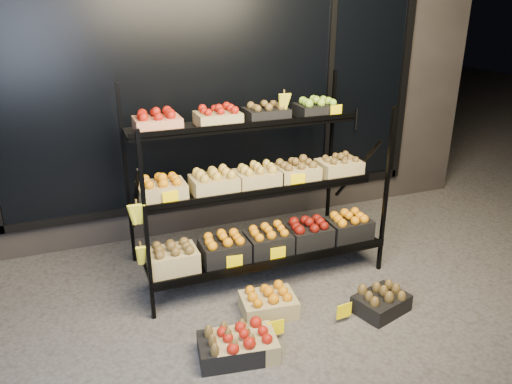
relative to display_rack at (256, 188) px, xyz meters
name	(u,v)px	position (x,y,z in m)	size (l,w,h in m)	color
ground	(284,303)	(0.01, -0.60, -0.79)	(24.00, 24.00, 0.00)	#514F4C
building	(193,50)	(0.01, 1.99, 0.96)	(6.00, 2.08, 3.50)	#2D2826
display_rack	(256,188)	(0.00, 0.00, 0.00)	(2.18, 1.02, 1.66)	black
tag_floor_a	(275,332)	(-0.24, -1.00, -0.73)	(0.13, 0.01, 0.12)	#FFDD00
tag_floor_b	(344,315)	(0.33, -1.00, -0.73)	(0.13, 0.01, 0.12)	#FFDD00
floor_crate_left	(245,343)	(-0.50, -1.08, -0.69)	(0.47, 0.38, 0.21)	tan
floor_crate_midleft	(230,346)	(-0.61, -1.07, -0.69)	(0.47, 0.38, 0.21)	black
floor_crate_midright	(268,302)	(-0.16, -0.68, -0.69)	(0.45, 0.36, 0.21)	tan
floor_crate_right	(381,301)	(0.67, -0.98, -0.69)	(0.47, 0.40, 0.20)	black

